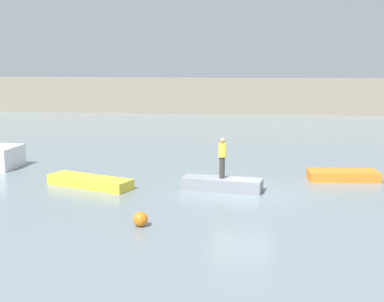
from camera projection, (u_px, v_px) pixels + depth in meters
ground_plane at (242, 192)px, 22.27m from camera, size 120.00×120.00×0.00m
embankment_wall at (244, 96)px, 50.94m from camera, size 80.00×1.20×3.29m
rowboat_yellow at (90, 182)px, 23.17m from camera, size 3.94×2.48×0.43m
rowboat_grey at (222, 184)px, 22.58m from camera, size 3.41×1.53×0.51m
rowboat_orange at (343, 175)px, 24.39m from camera, size 3.16×1.44×0.43m
person_yellow_shirt at (222, 156)px, 22.37m from camera, size 0.32×0.32×1.68m
mooring_buoy at (140, 219)px, 17.85m from camera, size 0.49×0.49×0.49m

